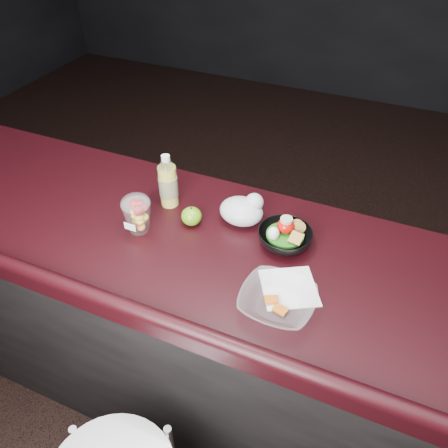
% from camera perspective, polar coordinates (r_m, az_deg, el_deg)
% --- Properties ---
extents(counter, '(4.06, 0.71, 1.02)m').
position_cam_1_polar(counter, '(1.84, -1.74, -14.04)').
color(counter, black).
rests_on(counter, ground).
extents(lemonade_bottle, '(0.07, 0.07, 0.21)m').
position_cam_1_polar(lemonade_bottle, '(1.58, -7.30, 5.14)').
color(lemonade_bottle, gold).
rests_on(lemonade_bottle, counter).
extents(fruit_cup, '(0.10, 0.10, 0.14)m').
position_cam_1_polar(fruit_cup, '(1.49, -11.30, 1.42)').
color(fruit_cup, white).
rests_on(fruit_cup, counter).
extents(green_apple, '(0.07, 0.07, 0.07)m').
position_cam_1_polar(green_apple, '(1.52, -4.27, 1.03)').
color(green_apple, '#3D7D0E').
rests_on(green_apple, counter).
extents(plastic_bag, '(0.15, 0.13, 0.11)m').
position_cam_1_polar(plastic_bag, '(1.51, 2.50, 1.84)').
color(plastic_bag, silver).
rests_on(plastic_bag, counter).
extents(snack_bowl, '(0.22, 0.22, 0.10)m').
position_cam_1_polar(snack_bowl, '(1.45, 7.91, -1.61)').
color(snack_bowl, black).
rests_on(snack_bowl, counter).
extents(takeout_bowl, '(0.22, 0.22, 0.05)m').
position_cam_1_polar(takeout_bowl, '(1.26, 6.97, -9.97)').
color(takeout_bowl, silver).
rests_on(takeout_bowl, counter).
extents(paper_napkin, '(0.22, 0.22, 0.00)m').
position_cam_1_polar(paper_napkin, '(1.33, 8.48, -8.23)').
color(paper_napkin, white).
rests_on(paper_napkin, counter).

